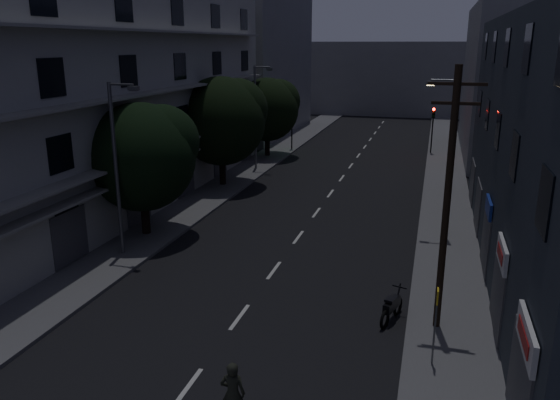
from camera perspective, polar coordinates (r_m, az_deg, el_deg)
The scene contains 19 objects.
ground at distance 37.50m, azimuth 5.44°, elevation 0.88°, with size 160.00×160.00×0.00m, color black.
sidewalk_left at distance 39.46m, azimuth -5.33°, elevation 1.76°, with size 3.00×90.00×0.15m, color #565659.
sidewalk_right at distance 36.94m, azimuth 16.94°, elevation 0.12°, with size 3.00×90.00×0.15m, color #565659.
lane_markings at distance 43.48m, azimuth 6.96°, elevation 2.95°, with size 0.15×60.50×0.01m.
building_left at distance 34.15m, azimuth -17.13°, elevation 10.69°, with size 7.00×36.00×14.00m.
building_far_left at distance 61.48m, azimuth -1.64°, elevation 14.39°, with size 6.00×20.00×16.00m, color slate.
building_far_right at distance 53.03m, azimuth 22.31°, elevation 11.35°, with size 6.00×20.00×13.00m, color slate.
building_far_end at distance 81.03m, azimuth 11.55°, elevation 12.36°, with size 24.00×8.00×10.00m, color slate.
tree_near at distance 28.60m, azimuth -14.17°, elevation 4.79°, with size 5.54×5.54×6.83m.
tree_mid at distance 38.15m, azimuth -6.06°, elevation 8.54°, with size 6.10×6.10×7.51m.
tree_far at distance 48.29m, azimuth -1.27°, elevation 9.68°, with size 5.50×5.50×6.81m.
traffic_signal_far_right at distance 51.27m, azimuth 15.70°, elevation 7.98°, with size 0.28×0.37×4.10m.
traffic_signal_far_left at distance 51.55m, azimuth 1.24°, elevation 8.61°, with size 0.28×0.37×4.10m.
street_lamp_left_near at distance 25.92m, azimuth -16.60°, elevation 3.87°, with size 1.51×0.25×8.00m.
street_lamp_right at distance 28.70m, azimuth 17.14°, elevation 4.96°, with size 1.51×0.25×8.00m.
street_lamp_left_far at distance 43.12m, azimuth -2.46°, elevation 9.15°, with size 1.51×0.25×8.00m.
utility_pole at distance 18.86m, azimuth 17.09°, elevation 0.26°, with size 1.80×0.24×9.00m.
bus_stop_sign at distance 17.55m, azimuth 16.00°, elevation -11.29°, with size 0.06×0.35×2.52m.
motorcycle at distance 20.64m, azimuth 11.59°, elevation -11.00°, with size 0.82×1.90×1.26m.
Camera 1 is at (6.43, -10.63, 9.77)m, focal length 35.00 mm.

